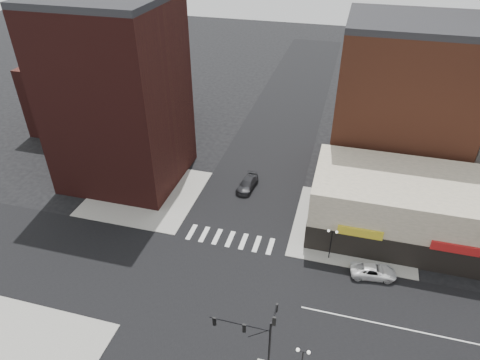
% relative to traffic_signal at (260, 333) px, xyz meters
% --- Properties ---
extents(ground, '(240.00, 240.00, 0.00)m').
position_rel_traffic_signal_xyz_m(ground, '(-7.24, 7.83, -4.96)').
color(ground, black).
rests_on(ground, ground).
extents(road_ew, '(200.00, 14.00, 0.02)m').
position_rel_traffic_signal_xyz_m(road_ew, '(-7.24, 7.83, -4.95)').
color(road_ew, black).
rests_on(road_ew, ground).
extents(road_ns, '(14.00, 200.00, 0.02)m').
position_rel_traffic_signal_xyz_m(road_ns, '(-7.24, 7.83, -4.95)').
color(road_ns, black).
rests_on(road_ns, ground).
extents(sidewalk_nw, '(15.00, 15.00, 0.12)m').
position_rel_traffic_signal_xyz_m(sidewalk_nw, '(-21.74, 22.33, -4.90)').
color(sidewalk_nw, gray).
rests_on(sidewalk_nw, ground).
extents(sidewalk_ne, '(15.00, 15.00, 0.12)m').
position_rel_traffic_signal_xyz_m(sidewalk_ne, '(7.26, 22.33, -4.90)').
color(sidewalk_ne, gray).
rests_on(sidewalk_ne, ground).
extents(building_nw, '(16.00, 15.00, 25.00)m').
position_rel_traffic_signal_xyz_m(building_nw, '(-26.24, 26.33, 7.54)').
color(building_nw, '#381411').
rests_on(building_nw, ground).
extents(building_nw_low, '(20.00, 18.00, 12.00)m').
position_rel_traffic_signal_xyz_m(building_nw_low, '(-39.24, 41.83, 1.04)').
color(building_nw_low, '#381411').
rests_on(building_nw_low, ground).
extents(building_ne_midrise, '(18.00, 15.00, 22.00)m').
position_rel_traffic_signal_xyz_m(building_ne_midrise, '(11.76, 37.33, 6.04)').
color(building_ne_midrise, brown).
rests_on(building_ne_midrise, ground).
extents(building_ne_row, '(24.20, 12.20, 8.00)m').
position_rel_traffic_signal_xyz_m(building_ne_row, '(13.76, 22.83, -1.66)').
color(building_ne_row, beige).
rests_on(building_ne_row, ground).
extents(traffic_signal, '(5.59, 3.09, 7.77)m').
position_rel_traffic_signal_xyz_m(traffic_signal, '(0.00, 0.00, 0.00)').
color(traffic_signal, black).
rests_on(traffic_signal, ground).
extents(street_lamp_se_a, '(1.22, 0.32, 4.16)m').
position_rel_traffic_signal_xyz_m(street_lamp_se_a, '(3.76, -0.17, -1.67)').
color(street_lamp_se_a, black).
rests_on(street_lamp_se_a, sidewalk_se).
extents(street_lamp_ne, '(1.22, 0.32, 4.16)m').
position_rel_traffic_signal_xyz_m(street_lamp_ne, '(4.76, 15.83, -1.67)').
color(street_lamp_ne, black).
rests_on(street_lamp_ne, sidewalk_ne).
extents(white_suv, '(5.28, 2.97, 1.39)m').
position_rel_traffic_signal_xyz_m(white_suv, '(9.78, 14.33, -4.27)').
color(white_suv, silver).
rests_on(white_suv, ground).
extents(dark_sedan_north, '(2.64, 5.34, 1.49)m').
position_rel_traffic_signal_xyz_m(dark_sedan_north, '(-8.06, 27.37, -4.22)').
color(dark_sedan_north, black).
rests_on(dark_sedan_north, ground).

